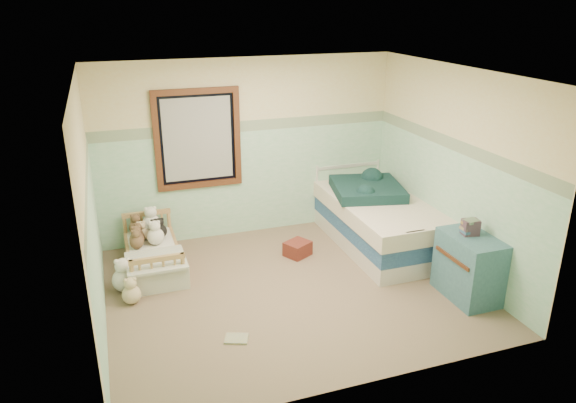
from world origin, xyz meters
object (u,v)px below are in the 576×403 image
object	(u,v)px
plush_floor_tan	(132,295)
twin_bed_frame	(378,237)
plush_floor_cream	(124,280)
red_pillow	(298,249)
toddler_bed_frame	(154,262)
floor_book	(236,339)
dresser	(469,267)

from	to	relation	value
plush_floor_tan	twin_bed_frame	bearing A→B (deg)	7.98
plush_floor_cream	red_pillow	bearing A→B (deg)	5.37
toddler_bed_frame	plush_floor_tan	size ratio (longest dim) A/B	6.00
plush_floor_cream	twin_bed_frame	size ratio (longest dim) A/B	0.13
toddler_bed_frame	red_pillow	size ratio (longest dim) A/B	4.13
toddler_bed_frame	floor_book	world-z (taller)	toddler_bed_frame
dresser	toddler_bed_frame	bearing A→B (deg)	150.66
toddler_bed_frame	floor_book	bearing A→B (deg)	-71.35
plush_floor_cream	plush_floor_tan	xyz separation A→B (m)	(0.06, -0.31, -0.03)
plush_floor_tan	red_pillow	distance (m)	2.24
toddler_bed_frame	red_pillow	distance (m)	1.87
red_pillow	floor_book	world-z (taller)	red_pillow
toddler_bed_frame	plush_floor_cream	size ratio (longest dim) A/B	4.53
toddler_bed_frame	twin_bed_frame	world-z (taller)	twin_bed_frame
twin_bed_frame	red_pillow	bearing A→B (deg)	177.53
dresser	plush_floor_cream	bearing A→B (deg)	159.17
plush_floor_tan	dresser	xyz separation A→B (m)	(3.65, -1.10, 0.27)
plush_floor_cream	red_pillow	size ratio (longest dim) A/B	0.91
dresser	plush_floor_tan	bearing A→B (deg)	163.22
twin_bed_frame	red_pillow	world-z (taller)	twin_bed_frame
plush_floor_tan	floor_book	world-z (taller)	plush_floor_tan
red_pillow	floor_book	size ratio (longest dim) A/B	1.33
floor_book	twin_bed_frame	bearing A→B (deg)	54.05
plush_floor_cream	floor_book	distance (m)	1.70
plush_floor_tan	red_pillow	size ratio (longest dim) A/B	0.69
toddler_bed_frame	plush_floor_cream	distance (m)	0.60
toddler_bed_frame	twin_bed_frame	distance (m)	3.03
plush_floor_tan	floor_book	size ratio (longest dim) A/B	0.92
dresser	red_pillow	bearing A→B (deg)	132.32
red_pillow	plush_floor_tan	bearing A→B (deg)	-166.58
toddler_bed_frame	dresser	xyz separation A→B (m)	(3.32, -1.87, 0.29)
dresser	floor_book	size ratio (longest dim) A/B	3.23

